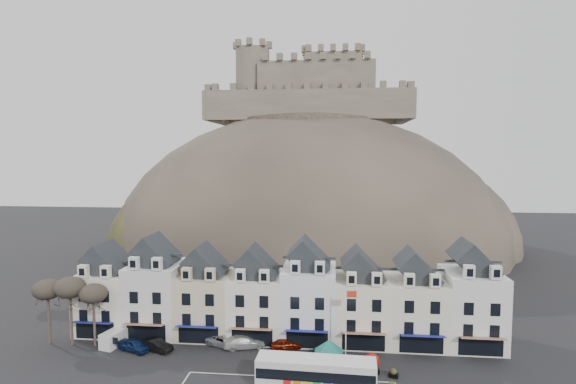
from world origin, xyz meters
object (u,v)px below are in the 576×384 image
object	(u,v)px
car_charcoal	(328,353)
car_navy	(134,345)
red_buoy	(372,363)
car_white	(245,342)
car_black	(156,345)
bus	(316,373)
flagpole	(347,320)
white_van	(116,337)
car_silver	(224,341)
bus_shelter	(329,348)
car_maroon	(286,344)

from	to	relation	value
car_charcoal	car_navy	bearing A→B (deg)	100.86
red_buoy	car_white	distance (m)	15.82
car_black	car_charcoal	bearing A→B (deg)	-70.00
bus	car_charcoal	distance (m)	7.67
flagpole	white_van	bearing A→B (deg)	176.63
white_van	car_black	world-z (taller)	white_van
car_black	car_silver	size ratio (longest dim) A/B	0.91
bus_shelter	car_navy	world-z (taller)	bus_shelter
car_maroon	car_charcoal	distance (m)	5.56
bus	car_black	distance (m)	20.98
bus	white_van	distance (m)	26.76
bus_shelter	white_van	world-z (taller)	bus_shelter
car_white	car_silver	bearing A→B (deg)	68.47
car_black	car_white	bearing A→B (deg)	-59.84
red_buoy	car_white	size ratio (longest dim) A/B	0.40
flagpole	car_silver	distance (m)	15.80
car_maroon	car_black	bearing A→B (deg)	82.26
bus	flagpole	distance (m)	8.09
car_white	car_maroon	bearing A→B (deg)	-105.03
red_buoy	white_van	bearing A→B (deg)	172.83
red_buoy	car_silver	world-z (taller)	red_buoy
car_navy	car_maroon	xyz separation A→B (m)	(18.25, 2.50, -0.08)
red_buoy	car_charcoal	world-z (taller)	red_buoy
white_van	car_white	world-z (taller)	white_van
bus	car_maroon	xyz separation A→B (m)	(-4.05, 9.44, -1.22)
bus	car_charcoal	size ratio (longest dim) A/B	3.26
car_navy	car_charcoal	world-z (taller)	car_navy
white_van	bus_shelter	bearing A→B (deg)	2.72
flagpole	car_white	distance (m)	13.31
bus_shelter	red_buoy	distance (m)	5.21
bus	red_buoy	world-z (taller)	bus
car_maroon	flagpole	bearing A→B (deg)	-125.88
car_navy	car_silver	distance (m)	10.85
bus	car_charcoal	world-z (taller)	bus
flagpole	white_van	size ratio (longest dim) A/B	1.94
red_buoy	car_silver	bearing A→B (deg)	164.41
car_silver	car_navy	bearing A→B (deg)	124.18
car_maroon	bus_shelter	bearing A→B (deg)	-154.90
red_buoy	car_navy	bearing A→B (deg)	175.08
car_navy	car_white	bearing A→B (deg)	-58.33
flagpole	car_white	world-z (taller)	flagpole
red_buoy	car_black	world-z (taller)	red_buoy
red_buoy	white_van	size ratio (longest dim) A/B	0.47
bus_shelter	white_van	bearing A→B (deg)	167.45
bus	white_van	bearing A→B (deg)	163.71
bus_shelter	car_white	world-z (taller)	bus_shelter
car_maroon	white_van	bearing A→B (deg)	76.92
white_van	car_charcoal	xyz separation A→B (m)	(26.52, -0.97, -0.33)
bus_shelter	white_van	size ratio (longest dim) A/B	1.42
white_van	car_white	bearing A→B (deg)	16.54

